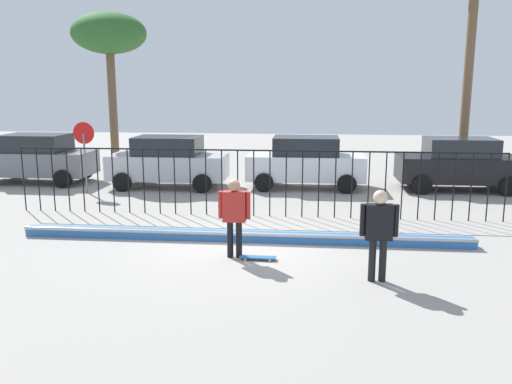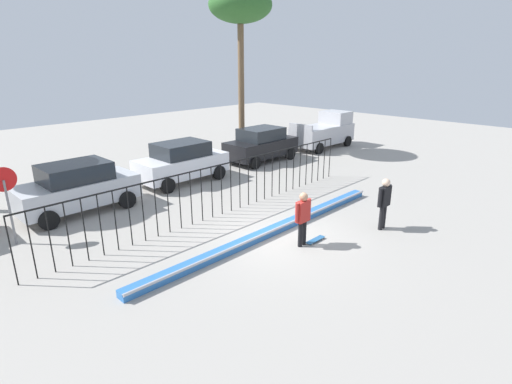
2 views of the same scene
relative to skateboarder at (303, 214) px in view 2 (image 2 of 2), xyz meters
The scene contains 12 objects.
ground_plane 1.34m from the skateboarder, 88.73° to the left, with size 60.00×60.00×0.00m, color #9E9991.
bowl_coping_ledge 1.56m from the skateboarder, 89.16° to the left, with size 11.00×0.41×0.27m.
perimeter_fence 3.82m from the skateboarder, 89.72° to the left, with size 14.04×0.04×1.94m.
skateboarder is the anchor object (origin of this frame).
skateboard 1.13m from the skateboarder, 14.67° to the right, with size 0.80×0.20×0.07m.
camera_operator 3.17m from the skateboarder, 21.48° to the right, with size 0.73×0.27×1.80m.
parked_car_silver 8.71m from the skateboarder, 114.50° to the left, with size 4.30×2.12×1.90m.
parked_car_white 8.47m from the skateboarder, 80.01° to the left, with size 4.30×2.12×1.90m.
parked_car_black 10.95m from the skateboarder, 50.33° to the left, with size 4.30×2.12×1.90m.
pickup_truck 15.01m from the skateboarder, 32.63° to the left, with size 4.70×2.12×2.24m.
stop_sign 9.08m from the skateboarder, 133.45° to the left, with size 0.76×0.07×2.50m.
palm_tree_tall 15.10m from the skateboarder, 54.38° to the left, with size 3.58×3.58×9.40m.
Camera 2 is at (-9.18, -7.77, 5.59)m, focal length 28.10 mm.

